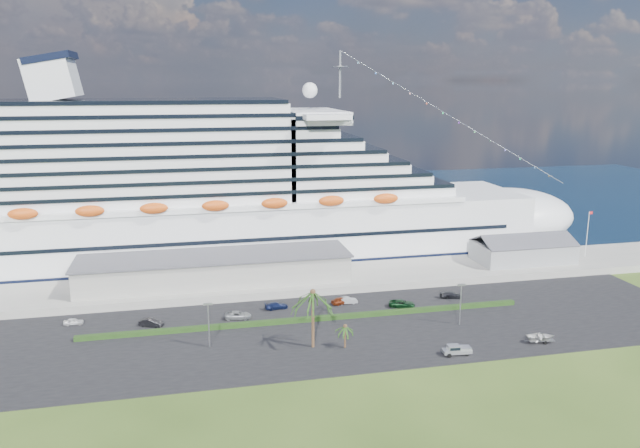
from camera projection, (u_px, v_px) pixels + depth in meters
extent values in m
plane|color=#2D4517|center=(373.00, 352.00, 109.41)|extent=(420.00, 420.00, 0.00)
cube|color=black|center=(356.00, 328.00, 119.86)|extent=(140.00, 38.00, 0.12)
cube|color=gray|center=(323.00, 278.00, 147.25)|extent=(240.00, 20.00, 1.80)
cube|color=black|center=(269.00, 208.00, 233.03)|extent=(420.00, 160.00, 0.02)
cube|color=silver|center=(229.00, 230.00, 164.22)|extent=(160.00, 30.00, 16.00)
ellipsoid|color=silver|center=(505.00, 216.00, 181.24)|extent=(40.00, 30.00, 16.00)
cube|color=black|center=(229.00, 255.00, 165.75)|extent=(164.00, 30.60, 2.40)
cube|color=silver|center=(178.00, 149.00, 156.81)|extent=(128.00, 26.00, 24.80)
cube|color=silver|center=(313.00, 116.00, 162.47)|extent=(14.00, 38.00, 3.20)
cube|color=silver|center=(53.00, 78.00, 146.95)|extent=(11.58, 14.00, 11.58)
cylinder|color=gray|center=(340.00, 74.00, 161.62)|extent=(0.70, 0.70, 12.00)
ellipsoid|color=#D04D13|center=(215.00, 206.00, 146.14)|extent=(90.00, 2.40, 2.60)
ellipsoid|color=#D04D13|center=(209.00, 184.00, 176.19)|extent=(90.00, 2.40, 2.60)
cube|color=black|center=(229.00, 227.00, 164.04)|extent=(144.00, 30.40, 0.90)
cube|color=gray|center=(215.00, 269.00, 141.05)|extent=(60.00, 14.00, 6.00)
cube|color=#4C4C54|center=(215.00, 256.00, 140.35)|extent=(61.00, 15.00, 0.40)
cube|color=gray|center=(523.00, 252.00, 157.57)|extent=(24.00, 12.00, 4.80)
cube|color=#4C4C54|center=(530.00, 241.00, 153.91)|extent=(24.00, 6.31, 2.74)
cube|color=#4C4C54|center=(518.00, 235.00, 159.62)|extent=(24.00, 6.31, 2.74)
cylinder|color=silver|center=(587.00, 234.00, 160.59)|extent=(0.16, 0.16, 12.00)
cube|color=red|center=(591.00, 213.00, 159.44)|extent=(1.00, 0.04, 0.70)
cube|color=black|center=(310.00, 319.00, 122.80)|extent=(88.00, 1.10, 0.90)
cylinder|color=gray|center=(209.00, 326.00, 110.13)|extent=(0.24, 0.24, 8.00)
cube|color=gray|center=(208.00, 304.00, 109.21)|extent=(1.60, 0.35, 0.35)
cylinder|color=gray|center=(460.00, 305.00, 120.35)|extent=(0.24, 0.24, 8.00)
cube|color=gray|center=(461.00, 285.00, 119.43)|extent=(1.60, 0.35, 0.35)
cylinder|color=#47301E|center=(313.00, 320.00, 109.91)|extent=(0.54, 0.54, 10.50)
sphere|color=#47301E|center=(313.00, 292.00, 108.73)|extent=(0.98, 0.98, 0.98)
cylinder|color=#47301E|center=(345.00, 337.00, 110.36)|extent=(0.35, 0.35, 4.20)
sphere|color=#47301E|center=(345.00, 326.00, 109.89)|extent=(0.73, 0.73, 0.73)
imported|color=silver|center=(74.00, 322.00, 121.07)|extent=(3.70, 1.53, 1.26)
imported|color=black|center=(151.00, 323.00, 120.18)|extent=(4.88, 3.40, 1.53)
imported|color=gray|center=(238.00, 315.00, 124.11)|extent=(5.58, 3.26, 1.46)
imported|color=#11193B|center=(276.00, 306.00, 129.41)|extent=(5.02, 2.46, 1.40)
imported|color=maroon|center=(342.00, 301.00, 132.19)|extent=(4.77, 2.68, 1.53)
imported|color=#A9ACB0|center=(347.00, 300.00, 132.46)|extent=(4.44, 1.67, 1.45)
imported|color=black|center=(402.00, 304.00, 130.41)|extent=(6.02, 4.33, 1.52)
imported|color=black|center=(451.00, 295.00, 135.88)|extent=(4.99, 2.79, 1.37)
cylinder|color=black|center=(450.00, 356.00, 106.64)|extent=(0.76, 0.32, 0.74)
cylinder|color=black|center=(445.00, 351.00, 108.30)|extent=(0.76, 0.32, 0.74)
cylinder|color=black|center=(467.00, 354.00, 107.33)|extent=(0.76, 0.32, 0.74)
cylinder|color=black|center=(462.00, 350.00, 108.99)|extent=(0.76, 0.32, 0.74)
cube|color=#AFB2B7|center=(457.00, 351.00, 107.77)|extent=(5.11, 2.28, 0.64)
cube|color=#AFB2B7|center=(464.00, 348.00, 107.97)|extent=(2.36, 1.99, 0.51)
cube|color=#AFB2B7|center=(454.00, 348.00, 107.49)|extent=(2.17, 1.92, 0.87)
cube|color=black|center=(454.00, 347.00, 107.47)|extent=(1.99, 1.95, 0.51)
cube|color=#AFB2B7|center=(446.00, 351.00, 107.28)|extent=(0.98, 1.81, 0.32)
cube|color=gray|center=(541.00, 340.00, 112.77)|extent=(4.81, 2.31, 0.12)
cylinder|color=gray|center=(530.00, 341.00, 112.32)|extent=(2.20, 0.38, 0.08)
cylinder|color=black|center=(546.00, 343.00, 112.05)|extent=(0.67, 0.31, 0.64)
cylinder|color=black|center=(540.00, 339.00, 113.77)|extent=(0.67, 0.31, 0.64)
imported|color=silver|center=(541.00, 337.00, 112.64)|extent=(5.54, 4.29, 1.05)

